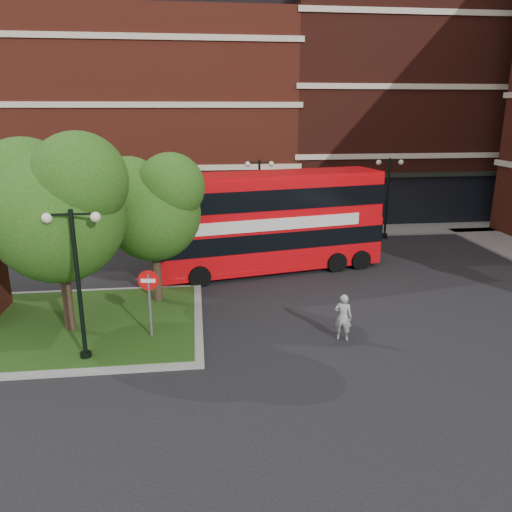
{
  "coord_description": "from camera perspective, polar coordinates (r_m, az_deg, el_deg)",
  "views": [
    {
      "loc": [
        -1.79,
        -14.94,
        7.86
      ],
      "look_at": [
        0.61,
        4.76,
        2.0
      ],
      "focal_mm": 35.0,
      "sensor_mm": 36.0,
      "label": 1
    }
  ],
  "objects": [
    {
      "name": "ground",
      "position": [
        16.97,
        -0.11,
        -11.13
      ],
      "size": [
        120.0,
        120.0,
        0.0
      ],
      "primitive_type": "plane",
      "color": "black",
      "rests_on": "ground"
    },
    {
      "name": "pavement_far",
      "position": [
        32.44,
        -3.59,
        2.51
      ],
      "size": [
        44.0,
        3.0,
        0.12
      ],
      "primitive_type": "cube",
      "color": "slate",
      "rests_on": "ground"
    },
    {
      "name": "terrace_far_left",
      "position": [
        39.44,
        -16.55,
        14.55
      ],
      "size": [
        26.0,
        12.0,
        14.0
      ],
      "primitive_type": "cube",
      "color": "maroon",
      "rests_on": "ground"
    },
    {
      "name": "terrace_far_right",
      "position": [
        42.02,
        15.75,
        16.05
      ],
      "size": [
        18.0,
        12.0,
        16.0
      ],
      "primitive_type": "cube",
      "color": "#471911",
      "rests_on": "ground"
    },
    {
      "name": "traffic_island",
      "position": [
        20.52,
        -24.18,
        -7.4
      ],
      "size": [
        12.6,
        7.6,
        0.15
      ],
      "color": "gray",
      "rests_on": "ground"
    },
    {
      "name": "tree_island_west",
      "position": [
        18.42,
        -22.08,
        5.67
      ],
      "size": [
        5.4,
        4.71,
        7.21
      ],
      "color": "#2D2116",
      "rests_on": "ground"
    },
    {
      "name": "tree_island_east",
      "position": [
        20.4,
        -11.93,
        5.89
      ],
      "size": [
        4.46,
        3.9,
        6.29
      ],
      "color": "#2D2116",
      "rests_on": "ground"
    },
    {
      "name": "lamp_island",
      "position": [
        16.38,
        -19.7,
        -2.44
      ],
      "size": [
        1.72,
        0.36,
        5.0
      ],
      "color": "black",
      "rests_on": "ground"
    },
    {
      "name": "lamp_far_left",
      "position": [
        30.11,
        0.38,
        6.83
      ],
      "size": [
        1.72,
        0.36,
        5.0
      ],
      "color": "black",
      "rests_on": "ground"
    },
    {
      "name": "lamp_far_right",
      "position": [
        32.11,
        14.8,
        6.89
      ],
      "size": [
        1.72,
        0.36,
        5.0
      ],
      "color": "black",
      "rests_on": "ground"
    },
    {
      "name": "bus",
      "position": [
        24.62,
        1.52,
        4.66
      ],
      "size": [
        11.58,
        4.75,
        4.31
      ],
      "rotation": [
        0.0,
        0.0,
        0.2
      ],
      "color": "red",
      "rests_on": "ground"
    },
    {
      "name": "woman",
      "position": [
        17.88,
        9.92,
        -6.89
      ],
      "size": [
        0.73,
        0.61,
        1.7
      ],
      "primitive_type": "imported",
      "rotation": [
        0.0,
        0.0,
        2.75
      ],
      "color": "gray",
      "rests_on": "ground"
    },
    {
      "name": "car_silver",
      "position": [
        30.44,
        -3.14,
        2.85
      ],
      "size": [
        4.3,
        1.95,
        1.43
      ],
      "primitive_type": "imported",
      "rotation": [
        0.0,
        0.0,
        1.63
      ],
      "color": "silver",
      "rests_on": "ground"
    },
    {
      "name": "car_white",
      "position": [
        30.66,
        2.23,
        3.03
      ],
      "size": [
        4.59,
        1.68,
        1.5
      ],
      "primitive_type": "imported",
      "rotation": [
        0.0,
        0.0,
        1.55
      ],
      "color": "white",
      "rests_on": "ground"
    },
    {
      "name": "no_entry_sign",
      "position": [
        17.59,
        -12.13,
        -3.92
      ],
      "size": [
        0.72,
        0.14,
        2.59
      ],
      "rotation": [
        0.0,
        0.0,
        -0.12
      ],
      "color": "slate",
      "rests_on": "ground"
    }
  ]
}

